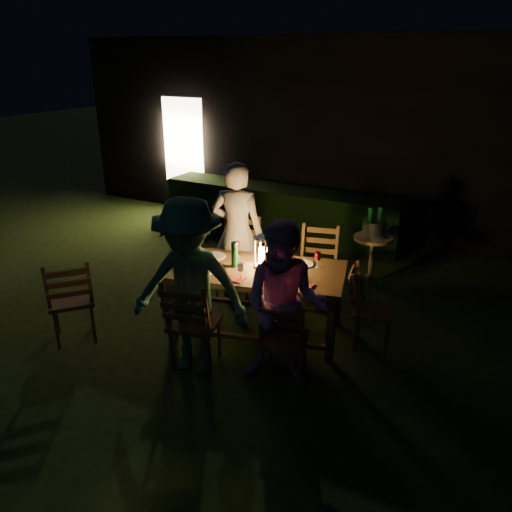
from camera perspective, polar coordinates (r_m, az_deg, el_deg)
The scene contains 29 objects.
garden_envelope at distance 10.39m, azimuth 11.40°, elevation 14.37°, with size 40.00×40.00×3.20m.
dining_table at distance 5.37m, azimuth 0.14°, elevation -2.21°, with size 2.03×1.37×0.77m.
chair_near_left at distance 5.02m, azimuth -7.04°, elevation -9.27°, with size 0.56×0.58×1.02m.
chair_near_right at distance 4.83m, azimuth 3.25°, elevation -10.94°, with size 0.51×0.53×0.92m.
chair_far_left at distance 6.31m, azimuth -2.19°, elevation -2.09°, with size 0.56×0.59×1.07m.
chair_far_right at distance 6.14m, azimuth 6.84°, elevation -3.10°, with size 0.56×0.58×1.02m.
chair_end at distance 5.44m, azimuth 12.96°, elevation -7.44°, with size 0.51×0.48×0.92m.
chair_spare at distance 5.75m, azimuth -20.13°, elevation -6.23°, with size 0.67×0.66×1.02m.
person_house_side at distance 6.15m, azimuth -2.15°, elevation 2.77°, with size 0.64×0.42×1.75m, color beige.
person_opp_right at distance 4.52m, azimuth 3.27°, elevation -5.76°, with size 0.78×0.60×1.60m, color #B47BAE.
person_opp_left at distance 4.71m, azimuth -7.56°, elevation -3.67°, with size 1.13×0.65×1.75m, color #2F5E43.
lantern at distance 5.31m, azimuth 0.79°, elevation 0.25°, with size 0.16×0.16×0.35m.
plate_far_left at distance 5.67m, azimuth -4.75°, elevation 0.00°, with size 0.25×0.25×0.01m, color white.
plate_near_left at distance 5.29m, azimuth -6.23°, elevation -1.74°, with size 0.25×0.25×0.01m, color white.
plate_far_right at distance 5.46m, azimuth 5.28°, elevation -0.93°, with size 0.25×0.25×0.01m, color white.
plate_near_right at distance 5.06m, azimuth 4.52°, elevation -2.83°, with size 0.25×0.25×0.01m, color white.
wineglass_a at distance 5.62m, azimuth -2.16°, elevation 0.76°, with size 0.06×0.06×0.18m, color #59070F, non-canonical shape.
wineglass_b at distance 5.40m, azimuth -7.61°, elevation -0.37°, with size 0.06×0.06×0.18m, color #59070F, non-canonical shape.
wineglass_c at distance 4.99m, azimuth 2.74°, elevation -2.11°, with size 0.06×0.06×0.18m, color #59070F, non-canonical shape.
wineglass_d at distance 5.37m, azimuth 7.04°, elevation -0.47°, with size 0.06×0.06×0.18m, color #59070F, non-canonical shape.
wineglass_e at distance 5.06m, azimuth -1.76°, elevation -1.76°, with size 0.06×0.06×0.18m, color silver, non-canonical shape.
bottle_table at distance 5.34m, azimuth -2.47°, elevation 0.17°, with size 0.07×0.07×0.28m, color #0F471E.
napkin_left at distance 5.09m, azimuth -2.35°, elevation -2.64°, with size 0.18×0.14×0.01m, color red.
napkin_right at distance 4.97m, azimuth 5.51°, elevation -3.34°, with size 0.18×0.14×0.01m, color red.
phone at distance 5.25m, azimuth -7.24°, elevation -2.05°, with size 0.14×0.07×0.01m, color black.
side_table at distance 6.74m, azimuth 13.21°, elevation 1.52°, with size 0.51×0.51×0.68m.
ice_bucket at distance 6.68m, azimuth 13.35°, elevation 3.06°, with size 0.30×0.30×0.22m, color #A5A8AD.
bottle_bucket_a at distance 6.64m, azimuth 12.88°, elevation 3.44°, with size 0.07×0.07×0.32m, color #0F471E.
bottle_bucket_b at distance 6.69m, azimuth 13.89°, elevation 3.49°, with size 0.07×0.07×0.32m, color #0F471E.
Camera 1 is at (3.04, -3.68, 2.91)m, focal length 35.00 mm.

